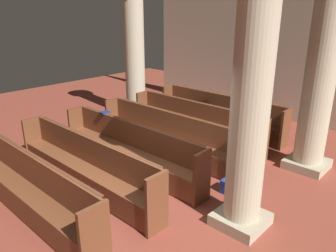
% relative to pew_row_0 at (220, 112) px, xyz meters
% --- Properties ---
extents(ground_plane, '(19.20, 19.20, 0.00)m').
position_rel_pew_row_0_xyz_m(ground_plane, '(0.93, -3.92, -0.51)').
color(ground_plane, brown).
extents(back_wall, '(10.00, 0.16, 4.50)m').
position_rel_pew_row_0_xyz_m(back_wall, '(0.93, 2.16, 1.74)').
color(back_wall, beige).
rests_on(back_wall, ground).
extents(pew_row_0, '(3.80, 0.47, 0.96)m').
position_rel_pew_row_0_xyz_m(pew_row_0, '(0.00, 0.00, 0.00)').
color(pew_row_0, brown).
rests_on(pew_row_0, ground).
extents(pew_row_1, '(3.80, 0.46, 0.96)m').
position_rel_pew_row_0_xyz_m(pew_row_1, '(0.00, -1.08, 0.00)').
color(pew_row_1, brown).
rests_on(pew_row_1, ground).
extents(pew_row_2, '(3.80, 0.47, 0.96)m').
position_rel_pew_row_0_xyz_m(pew_row_2, '(0.00, -2.15, 0.00)').
color(pew_row_2, brown).
rests_on(pew_row_2, ground).
extents(pew_row_3, '(3.80, 0.46, 0.96)m').
position_rel_pew_row_0_xyz_m(pew_row_3, '(0.00, -3.23, 0.00)').
color(pew_row_3, brown).
rests_on(pew_row_3, ground).
extents(pew_row_4, '(3.80, 0.46, 0.96)m').
position_rel_pew_row_0_xyz_m(pew_row_4, '(0.00, -4.30, 0.00)').
color(pew_row_4, brown).
rests_on(pew_row_4, ground).
extents(pew_row_5, '(3.80, 0.47, 0.96)m').
position_rel_pew_row_0_xyz_m(pew_row_5, '(0.00, -5.38, 0.00)').
color(pew_row_5, brown).
rests_on(pew_row_5, ground).
extents(pillar_aisle_side, '(0.85, 0.85, 3.88)m').
position_rel_pew_row_0_xyz_m(pillar_aisle_side, '(2.68, -0.68, 1.51)').
color(pillar_aisle_side, tan).
rests_on(pillar_aisle_side, ground).
extents(pillar_far_side, '(0.85, 0.85, 3.88)m').
position_rel_pew_row_0_xyz_m(pillar_far_side, '(-2.63, -0.68, 1.51)').
color(pillar_far_side, tan).
rests_on(pillar_far_side, ground).
extents(pillar_aisle_rear, '(0.79, 0.79, 3.88)m').
position_rel_pew_row_0_xyz_m(pillar_aisle_rear, '(2.68, -3.32, 1.51)').
color(pillar_aisle_rear, tan).
rests_on(pillar_aisle_rear, ground).
extents(lectern, '(0.48, 0.45, 1.08)m').
position_rel_pew_row_0_xyz_m(lectern, '(0.63, 0.91, -0.05)').
color(lectern, brown).
rests_on(lectern, ground).
extents(hymn_book, '(0.16, 0.21, 0.03)m').
position_rel_pew_row_0_xyz_m(hymn_book, '(-1.01, -3.05, 0.47)').
color(hymn_book, navy).
rests_on(hymn_book, pew_row_3).
extents(kneeler_box_blue, '(0.38, 0.27, 0.25)m').
position_rel_pew_row_0_xyz_m(kneeler_box_blue, '(2.10, -2.63, -0.38)').
color(kneeler_box_blue, navy).
rests_on(kneeler_box_blue, ground).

